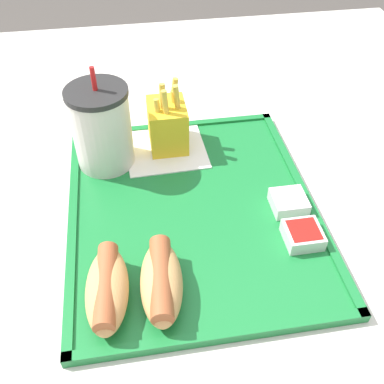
# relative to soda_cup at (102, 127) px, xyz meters

# --- Properties ---
(dining_table) EXTENTS (1.41, 1.20, 0.77)m
(dining_table) POSITION_rel_soda_cup_xyz_m (-0.16, -0.14, -0.46)
(dining_table) COLOR beige
(dining_table) RESTS_ON ground_plane
(food_tray) EXTENTS (0.42, 0.35, 0.01)m
(food_tray) POSITION_rel_soda_cup_xyz_m (-0.12, -0.12, -0.07)
(food_tray) COLOR #197233
(food_tray) RESTS_ON dining_table
(paper_napkin) EXTENTS (0.16, 0.13, 0.00)m
(paper_napkin) POSITION_rel_soda_cup_xyz_m (0.03, -0.10, -0.06)
(paper_napkin) COLOR white
(paper_napkin) RESTS_ON food_tray
(soda_cup) EXTENTS (0.09, 0.09, 0.16)m
(soda_cup) POSITION_rel_soda_cup_xyz_m (0.00, 0.00, 0.00)
(soda_cup) COLOR silver
(soda_cup) RESTS_ON food_tray
(hot_dog_far) EXTENTS (0.12, 0.06, 0.04)m
(hot_dog_far) POSITION_rel_soda_cup_xyz_m (-0.26, 0.00, -0.04)
(hot_dog_far) COLOR tan
(hot_dog_far) RESTS_ON food_tray
(hot_dog_near) EXTENTS (0.12, 0.06, 0.04)m
(hot_dog_near) POSITION_rel_soda_cup_xyz_m (-0.26, -0.06, -0.04)
(hot_dog_near) COLOR tan
(hot_dog_near) RESTS_ON food_tray
(fries_carton) EXTENTS (0.07, 0.06, 0.12)m
(fries_carton) POSITION_rel_soda_cup_xyz_m (0.03, -0.10, -0.02)
(fries_carton) COLOR gold
(fries_carton) RESTS_ON food_tray
(sauce_cup_mayo) EXTENTS (0.05, 0.05, 0.02)m
(sauce_cup_mayo) POSITION_rel_soda_cup_xyz_m (-0.15, -0.25, -0.05)
(sauce_cup_mayo) COLOR silver
(sauce_cup_mayo) RESTS_ON food_tray
(sauce_cup_ketchup) EXTENTS (0.05, 0.05, 0.02)m
(sauce_cup_ketchup) POSITION_rel_soda_cup_xyz_m (-0.21, -0.25, -0.05)
(sauce_cup_ketchup) COLOR silver
(sauce_cup_ketchup) RESTS_ON food_tray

